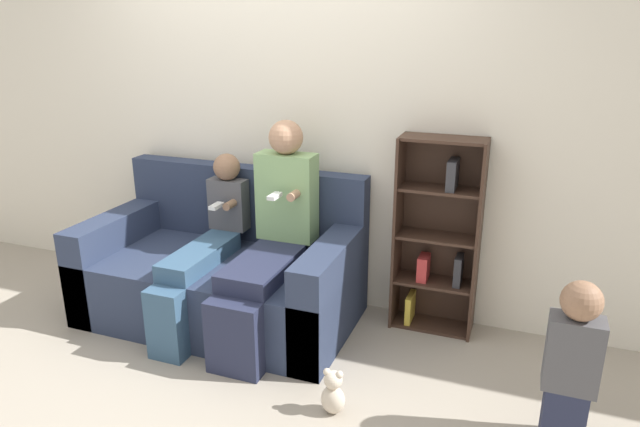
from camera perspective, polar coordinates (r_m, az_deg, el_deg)
ground_plane at (r=3.46m, az=-11.11°, el=-14.73°), size 14.00×14.00×0.00m
back_wall at (r=3.89m, az=-4.00°, el=9.62°), size 10.00×0.06×2.55m
couch at (r=3.84m, az=-9.72°, el=-6.07°), size 1.74×0.94×0.95m
adult_seated at (r=3.47m, az=-4.92°, el=-1.98°), size 0.37×0.92×1.31m
child_seated at (r=3.66m, az=-11.63°, el=-3.32°), size 0.26×0.93×1.06m
toddler_standing at (r=2.88m, az=23.88°, el=-13.35°), size 0.23×0.18×0.82m
bookshelf at (r=3.63m, az=11.71°, el=-2.31°), size 0.51×0.25×1.24m
teddy_bear at (r=2.99m, az=1.31°, el=-17.49°), size 0.12×0.10×0.25m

